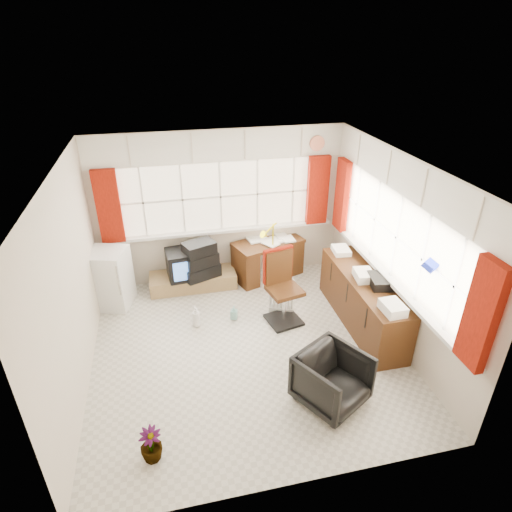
% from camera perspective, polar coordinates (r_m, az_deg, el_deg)
% --- Properties ---
extents(ground, '(4.00, 4.00, 0.00)m').
position_cam_1_polar(ground, '(5.90, -1.25, -12.22)').
color(ground, beige).
rests_on(ground, ground).
extents(room_walls, '(4.00, 4.00, 4.00)m').
position_cam_1_polar(room_walls, '(5.05, -1.43, 0.83)').
color(room_walls, beige).
rests_on(room_walls, ground).
extents(window_back, '(3.70, 0.12, 3.60)m').
position_cam_1_polar(window_back, '(7.02, -4.55, 3.93)').
color(window_back, beige).
rests_on(window_back, room_walls).
extents(window_right, '(0.12, 3.70, 3.60)m').
position_cam_1_polar(window_right, '(5.97, 17.27, -2.04)').
color(window_right, beige).
rests_on(window_right, room_walls).
extents(curtains, '(3.83, 3.83, 1.15)m').
position_cam_1_polar(curtains, '(6.10, 5.40, 5.24)').
color(curtains, '#941608').
rests_on(curtains, room_walls).
extents(overhead_cabinets, '(3.98, 3.98, 0.48)m').
position_cam_1_polar(overhead_cabinets, '(5.91, 6.11, 12.60)').
color(overhead_cabinets, white).
rests_on(overhead_cabinets, room_walls).
extents(desk, '(1.28, 0.91, 0.71)m').
position_cam_1_polar(desk, '(7.28, 1.60, -0.09)').
color(desk, '#503013').
rests_on(desk, ground).
extents(desk_lamp, '(0.18, 0.16, 0.43)m').
position_cam_1_polar(desk_lamp, '(6.85, 2.29, 3.54)').
color(desk_lamp, yellow).
rests_on(desk_lamp, desk).
extents(task_chair, '(0.55, 0.57, 1.11)m').
position_cam_1_polar(task_chair, '(6.14, 3.34, -3.65)').
color(task_chair, black).
rests_on(task_chair, ground).
extents(office_chair, '(0.96, 0.97, 0.65)m').
position_cam_1_polar(office_chair, '(5.08, 10.11, -15.90)').
color(office_chair, black).
rests_on(office_chair, ground).
extents(radiator, '(0.39, 0.27, 0.55)m').
position_cam_1_polar(radiator, '(6.48, 3.41, -5.62)').
color(radiator, white).
rests_on(radiator, ground).
extents(credenza, '(0.50, 2.00, 0.85)m').
position_cam_1_polar(credenza, '(6.30, 13.99, -5.77)').
color(credenza, '#503013').
rests_on(credenza, ground).
extents(file_tray, '(0.36, 0.43, 0.13)m').
position_cam_1_polar(file_tray, '(5.99, 16.33, -3.22)').
color(file_tray, black).
rests_on(file_tray, credenza).
extents(tv_bench, '(1.40, 0.50, 0.25)m').
position_cam_1_polar(tv_bench, '(7.16, -8.38, -3.22)').
color(tv_bench, '#A58A52').
rests_on(tv_bench, ground).
extents(crt_tv, '(0.55, 0.52, 0.46)m').
position_cam_1_polar(crt_tv, '(6.93, -9.66, -1.06)').
color(crt_tv, black).
rests_on(crt_tv, tv_bench).
extents(hifi_stack, '(0.67, 0.55, 0.60)m').
position_cam_1_polar(hifi_stack, '(6.88, -7.47, -0.63)').
color(hifi_stack, black).
rests_on(hifi_stack, tv_bench).
extents(mini_fridge, '(0.68, 0.68, 0.92)m').
position_cam_1_polar(mini_fridge, '(6.86, -18.85, -2.84)').
color(mini_fridge, white).
rests_on(mini_fridge, ground).
extents(spray_bottle_a, '(0.16, 0.16, 0.32)m').
position_cam_1_polar(spray_bottle_a, '(6.25, -8.00, -7.99)').
color(spray_bottle_a, white).
rests_on(spray_bottle_a, ground).
extents(spray_bottle_b, '(0.12, 0.12, 0.21)m').
position_cam_1_polar(spray_bottle_b, '(6.37, -2.96, -7.53)').
color(spray_bottle_b, '#7EBCB5').
rests_on(spray_bottle_b, ground).
extents(flower_vase, '(0.26, 0.26, 0.40)m').
position_cam_1_polar(flower_vase, '(4.71, -13.84, -23.25)').
color(flower_vase, black).
rests_on(flower_vase, ground).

